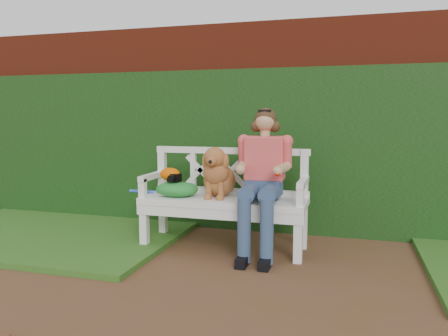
# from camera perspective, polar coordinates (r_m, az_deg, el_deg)

# --- Properties ---
(ground) EXTENTS (60.00, 60.00, 0.00)m
(ground) POSITION_cam_1_polar(r_m,az_deg,el_deg) (3.13, 6.03, -16.10)
(ground) COLOR brown
(brick_wall) EXTENTS (10.00, 0.30, 2.20)m
(brick_wall) POSITION_cam_1_polar(r_m,az_deg,el_deg) (4.77, 10.22, 5.29)
(brick_wall) COLOR maroon
(brick_wall) RESTS_ON ground
(ivy_hedge) EXTENTS (10.00, 0.18, 1.70)m
(ivy_hedge) POSITION_cam_1_polar(r_m,az_deg,el_deg) (4.57, 9.87, 2.09)
(ivy_hedge) COLOR #22521D
(ivy_hedge) RESTS_ON ground
(grass_left) EXTENTS (2.60, 2.00, 0.05)m
(grass_left) POSITION_cam_1_polar(r_m,az_deg,el_deg) (4.88, -21.10, -7.80)
(grass_left) COLOR #305F20
(grass_left) RESTS_ON ground
(garden_bench) EXTENTS (1.60, 0.64, 0.48)m
(garden_bench) POSITION_cam_1_polar(r_m,az_deg,el_deg) (4.03, -0.00, -7.21)
(garden_bench) COLOR white
(garden_bench) RESTS_ON ground
(seated_woman) EXTENTS (0.71, 0.82, 1.21)m
(seated_woman) POSITION_cam_1_polar(r_m,az_deg,el_deg) (3.86, 5.21, -2.35)
(seated_woman) COLOR #DF3D59
(seated_woman) RESTS_ON ground
(dog) EXTENTS (0.42, 0.50, 0.47)m
(dog) POSITION_cam_1_polar(r_m,az_deg,el_deg) (3.97, -0.73, -0.44)
(dog) COLOR #B08132
(dog) RESTS_ON garden_bench
(tennis_racket) EXTENTS (0.66, 0.47, 0.03)m
(tennis_racket) POSITION_cam_1_polar(r_m,az_deg,el_deg) (4.17, -7.44, -3.22)
(tennis_racket) COLOR white
(tennis_racket) RESTS_ON garden_bench
(green_bag) EXTENTS (0.49, 0.44, 0.14)m
(green_bag) POSITION_cam_1_polar(r_m,az_deg,el_deg) (4.06, -6.18, -2.72)
(green_bag) COLOR green
(green_bag) RESTS_ON garden_bench
(camera_item) EXTENTS (0.13, 0.11, 0.07)m
(camera_item) POSITION_cam_1_polar(r_m,az_deg,el_deg) (4.05, -6.51, -1.24)
(camera_item) COLOR black
(camera_item) RESTS_ON green_bag
(baseball_glove) EXTENTS (0.23, 0.21, 0.12)m
(baseball_glove) POSITION_cam_1_polar(r_m,az_deg,el_deg) (4.09, -7.05, -0.82)
(baseball_glove) COLOR #DC5400
(baseball_glove) RESTS_ON green_bag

